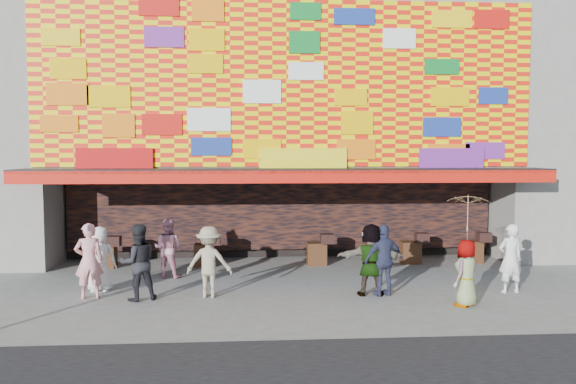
# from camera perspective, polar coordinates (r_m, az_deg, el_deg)

# --- Properties ---
(ground) EXTENTS (90.00, 90.00, 0.00)m
(ground) POSITION_cam_1_polar(r_m,az_deg,el_deg) (13.25, 0.99, -11.37)
(ground) COLOR slate
(ground) RESTS_ON ground
(shop_building) EXTENTS (15.20, 9.40, 10.00)m
(shop_building) POSITION_cam_1_polar(r_m,az_deg,el_deg) (21.00, -0.96, 8.71)
(shop_building) COLOR gray
(shop_building) RESTS_ON ground
(ped_a) EXTENTS (0.84, 0.57, 1.66)m
(ped_a) POSITION_cam_1_polar(r_m,az_deg,el_deg) (15.06, -18.58, -6.46)
(ped_a) COLOR silver
(ped_a) RESTS_ON ground
(ped_b) EXTENTS (0.75, 0.58, 1.83)m
(ped_b) POSITION_cam_1_polar(r_m,az_deg,el_deg) (14.43, -19.56, -6.59)
(ped_b) COLOR pink
(ped_b) RESTS_ON ground
(ped_c) EXTENTS (1.08, 0.97, 1.82)m
(ped_c) POSITION_cam_1_polar(r_m,az_deg,el_deg) (13.90, -15.01, -6.92)
(ped_c) COLOR black
(ped_c) RESTS_ON ground
(ped_d) EXTENTS (1.18, 0.77, 1.73)m
(ped_d) POSITION_cam_1_polar(r_m,az_deg,el_deg) (13.87, -8.01, -7.04)
(ped_d) COLOR gray
(ped_d) RESTS_ON ground
(ped_e) EXTENTS (1.11, 0.68, 1.77)m
(ped_e) POSITION_cam_1_polar(r_m,az_deg,el_deg) (14.05, 9.75, -6.83)
(ped_e) COLOR #2E3251
(ped_e) RESTS_ON ground
(ped_f) EXTENTS (1.71, 0.73, 1.79)m
(ped_f) POSITION_cam_1_polar(r_m,az_deg,el_deg) (14.04, 8.44, -6.79)
(ped_f) COLOR gray
(ped_f) RESTS_ON ground
(ped_g) EXTENTS (0.89, 0.86, 1.54)m
(ped_g) POSITION_cam_1_polar(r_m,az_deg,el_deg) (13.58, 17.68, -7.84)
(ped_g) COLOR gray
(ped_g) RESTS_ON ground
(ped_h) EXTENTS (0.67, 0.47, 1.74)m
(ped_h) POSITION_cam_1_polar(r_m,az_deg,el_deg) (15.22, 21.67, -6.28)
(ped_h) COLOR silver
(ped_h) RESTS_ON ground
(ped_i) EXTENTS (0.93, 0.79, 1.66)m
(ped_i) POSITION_cam_1_polar(r_m,az_deg,el_deg) (16.21, -12.14, -5.61)
(ped_i) COLOR pink
(ped_i) RESTS_ON ground
(parasol) EXTENTS (1.18, 1.19, 1.83)m
(parasol) POSITION_cam_1_polar(r_m,az_deg,el_deg) (13.37, 17.81, -2.09)
(parasol) COLOR beige
(parasol) RESTS_ON ground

